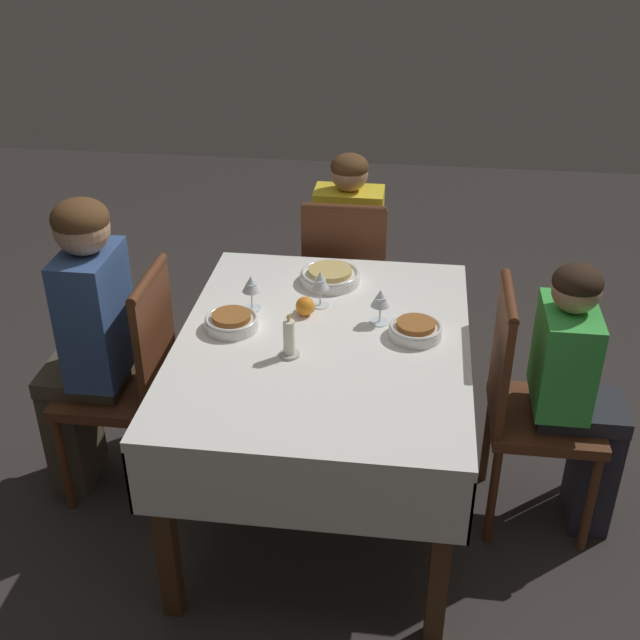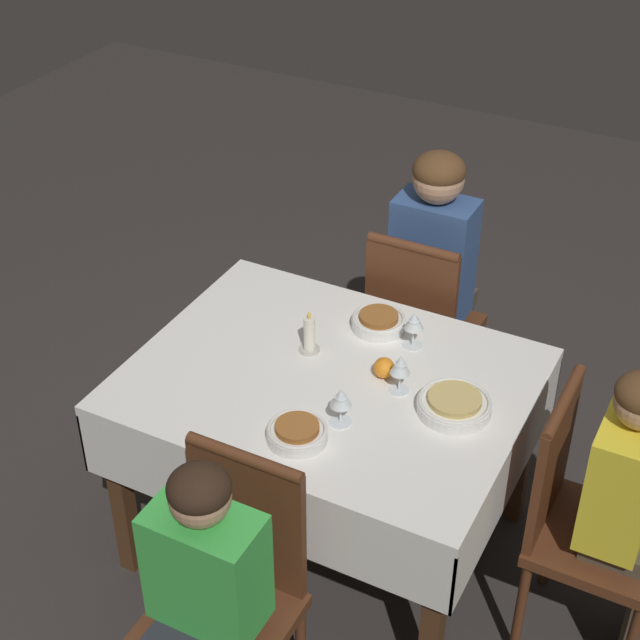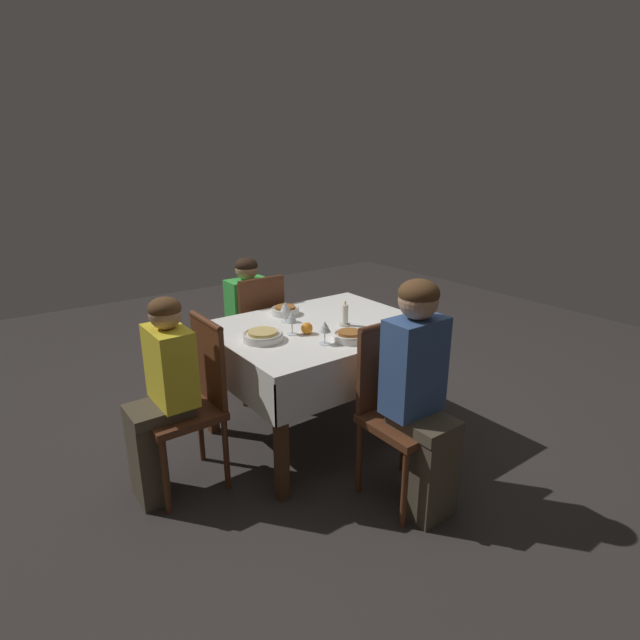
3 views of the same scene
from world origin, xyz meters
name	(u,v)px [view 2 (image 2 of 3)]	position (x,y,z in m)	size (l,w,h in m)	color
ground_plane	(328,538)	(0.00, 0.00, 0.00)	(8.00, 8.00, 0.00)	#332D2B
dining_table	(329,400)	(0.00, 0.00, 0.65)	(1.26, 0.99, 0.75)	white
chair_south	(419,324)	(-0.03, -0.71, 0.52)	(0.39, 0.39, 0.94)	#562D19
chair_west	(580,516)	(-0.85, -0.01, 0.52)	(0.39, 0.39, 0.94)	#562D19
chair_north	(230,588)	(-0.06, 0.71, 0.52)	(0.39, 0.39, 0.94)	#562D19
person_adult_denim	(436,271)	(-0.03, -0.86, 0.68)	(0.30, 0.34, 1.20)	#4C4233
person_child_yellow	(638,516)	(-1.01, -0.01, 0.59)	(0.33, 0.30, 1.08)	#4C4233
person_child_green	(197,617)	(-0.06, 0.88, 0.57)	(0.30, 0.33, 1.04)	#282833
bowl_south	(379,321)	(-0.03, -0.32, 0.77)	(0.19, 0.19, 0.06)	white
wine_glass_south	(414,322)	(-0.17, -0.28, 0.84)	(0.07, 0.07, 0.13)	white
bowl_west	(454,404)	(-0.42, -0.02, 0.77)	(0.23, 0.23, 0.06)	white
wine_glass_west	(400,366)	(-0.23, -0.04, 0.84)	(0.07, 0.07, 0.14)	white
bowl_north	(297,432)	(-0.05, 0.31, 0.77)	(0.18, 0.18, 0.06)	white
wine_glass_north	(341,399)	(-0.13, 0.18, 0.84)	(0.07, 0.07, 0.13)	white
candle_centerpiece	(309,337)	(0.12, -0.10, 0.80)	(0.07, 0.07, 0.16)	beige
orange_fruit	(384,368)	(-0.16, -0.08, 0.78)	(0.07, 0.07, 0.07)	orange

